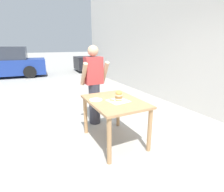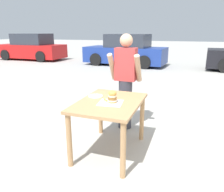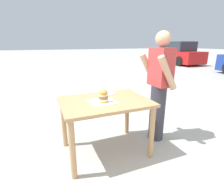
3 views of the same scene
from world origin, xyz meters
name	(u,v)px [view 3 (image 3 of 3)]	position (x,y,z in m)	size (l,w,h in m)	color
ground_plane	(106,151)	(0.00, 0.00, 0.00)	(80.00, 80.00, 0.00)	#ADAAA3
patio_table	(105,109)	(0.00, 0.00, 0.66)	(0.85, 1.17, 0.78)	tan
serving_paper	(102,102)	(0.04, -0.06, 0.78)	(0.32, 0.32, 0.00)	white
sandwich	(103,96)	(0.06, -0.04, 0.87)	(0.12, 0.12, 0.20)	gold
pickle_spear	(103,98)	(-0.06, -0.01, 0.80)	(0.02, 0.02, 0.09)	#8EA83D
side_plate_with_forks	(108,93)	(-0.28, 0.16, 0.79)	(0.22, 0.22, 0.02)	white
diner_across_table	(159,86)	(-0.03, 0.89, 0.88)	(0.55, 0.35, 1.69)	#33333D
parked_car_far_end	(176,54)	(-8.48, 8.76, 0.72)	(4.21, 1.85, 1.60)	red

